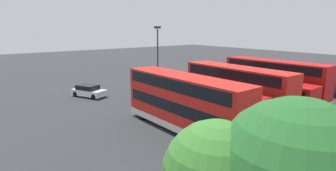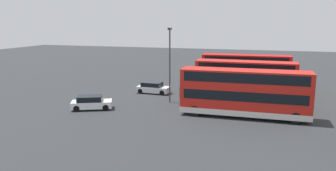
{
  "view_description": "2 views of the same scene",
  "coord_description": "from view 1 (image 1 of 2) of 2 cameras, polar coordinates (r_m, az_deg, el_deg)",
  "views": [
    {
      "loc": [
        20.78,
        27.4,
        8.2
      ],
      "look_at": [
        1.04,
        1.84,
        1.2
      ],
      "focal_mm": 28.67,
      "sensor_mm": 36.0,
      "label": 1
    },
    {
      "loc": [
        38.66,
        14.18,
        9.06
      ],
      "look_at": [
        1.69,
        2.68,
        1.49
      ],
      "focal_mm": 35.39,
      "sensor_mm": 36.0,
      "label": 2
    }
  ],
  "objects": [
    {
      "name": "bus_double_decker_third",
      "position": [
        26.65,
        14.36,
        -0.62
      ],
      "size": [
        2.64,
        11.38,
        4.55
      ],
      "color": "red",
      "rests_on": "ground"
    },
    {
      "name": "bus_single_deck_fourth",
      "position": [
        24.4,
        8.41,
        -3.55
      ],
      "size": [
        2.99,
        10.98,
        2.95
      ],
      "color": "#B71411",
      "rests_on": "ground"
    },
    {
      "name": "bus_double_decker_near_end",
      "position": [
        32.96,
        21.62,
        1.31
      ],
      "size": [
        2.96,
        11.86,
        4.55
      ],
      "color": "#B71411",
      "rests_on": "ground"
    },
    {
      "name": "box_truck_blue",
      "position": [
        38.55,
        27.54,
        1.13
      ],
      "size": [
        5.01,
        7.9,
        3.2
      ],
      "color": "navy",
      "rests_on": "ground"
    },
    {
      "name": "car_small_green",
      "position": [
        33.79,
        -16.49,
        -1.11
      ],
      "size": [
        3.36,
        4.49,
        1.43
      ],
      "color": "silver",
      "rests_on": "ground"
    },
    {
      "name": "bus_single_deck_second",
      "position": [
        29.72,
        19.39,
        -1.27
      ],
      "size": [
        2.93,
        10.7,
        2.95
      ],
      "color": "#B71411",
      "rests_on": "ground"
    },
    {
      "name": "lamp_post_tall",
      "position": [
        29.51,
        -2.2,
        5.71
      ],
      "size": [
        0.7,
        0.3,
        8.34
      ],
      "color": "#38383D",
      "rests_on": "ground"
    },
    {
      "name": "car_hatchback_silver",
      "position": [
        35.2,
        -0.2,
        -0.07
      ],
      "size": [
        1.94,
        4.19,
        1.43
      ],
      "color": "silver",
      "rests_on": "ground"
    },
    {
      "name": "ground_plane",
      "position": [
        35.35,
        -0.49,
        -1.18
      ],
      "size": [
        140.0,
        140.0,
        0.0
      ],
      "primitive_type": "plane",
      "color": "#2D3033"
    },
    {
      "name": "bus_double_decker_fifth",
      "position": [
        21.28,
        3.44,
        -3.47
      ],
      "size": [
        2.83,
        12.11,
        4.55
      ],
      "color": "red",
      "rests_on": "ground"
    }
  ]
}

